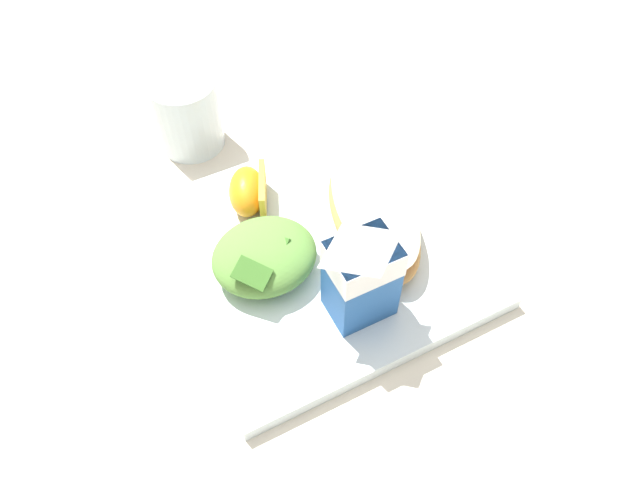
% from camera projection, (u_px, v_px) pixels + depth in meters
% --- Properties ---
extents(ground, '(3.00, 3.00, 0.00)m').
position_uv_depth(ground, '(320.00, 256.00, 0.61)').
color(ground, beige).
extents(white_plate, '(0.28, 0.28, 0.02)m').
position_uv_depth(white_plate, '(320.00, 251.00, 0.60)').
color(white_plate, silver).
rests_on(white_plate, ground).
extents(cheesy_pizza_bread, '(0.12, 0.18, 0.04)m').
position_uv_depth(cheesy_pizza_bread, '(373.00, 213.00, 0.60)').
color(cheesy_pizza_bread, tan).
rests_on(cheesy_pizza_bread, white_plate).
extents(green_salad_pile, '(0.10, 0.09, 0.05)m').
position_uv_depth(green_salad_pile, '(266.00, 258.00, 0.56)').
color(green_salad_pile, '#5B8E3D').
rests_on(green_salad_pile, white_plate).
extents(milk_carton, '(0.06, 0.04, 0.11)m').
position_uv_depth(milk_carton, '(359.00, 271.00, 0.50)').
color(milk_carton, '#23569E').
rests_on(milk_carton, white_plate).
extents(orange_wedge_front, '(0.06, 0.07, 0.04)m').
position_uv_depth(orange_wedge_front, '(249.00, 191.00, 0.61)').
color(orange_wedge_front, orange).
rests_on(orange_wedge_front, white_plate).
extents(metal_fork, '(0.09, 0.18, 0.01)m').
position_uv_depth(metal_fork, '(378.00, 136.00, 0.71)').
color(metal_fork, silver).
rests_on(metal_fork, ground).
extents(drinking_clear_cup, '(0.07, 0.07, 0.09)m').
position_uv_depth(drinking_clear_cup, '(187.00, 114.00, 0.67)').
color(drinking_clear_cup, silver).
rests_on(drinking_clear_cup, ground).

